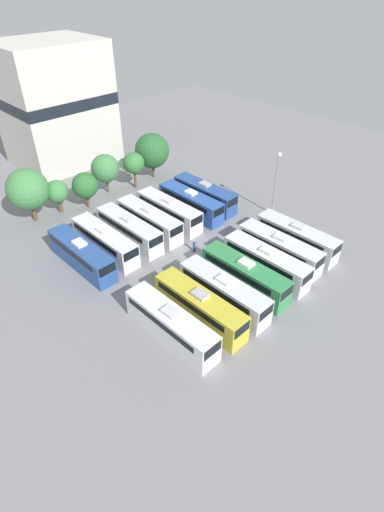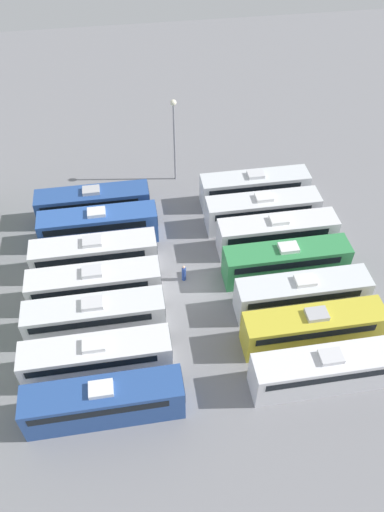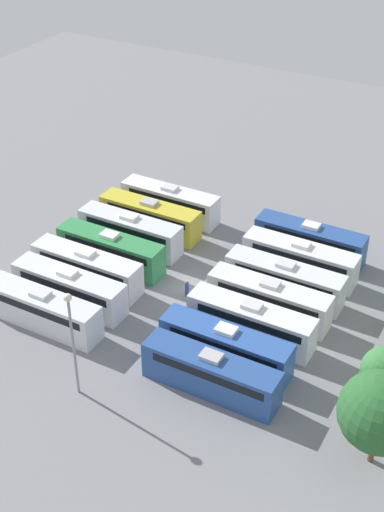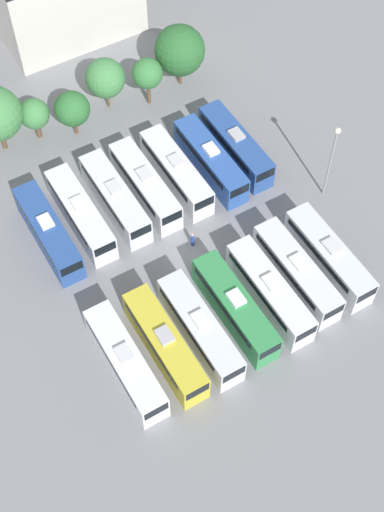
{
  "view_description": "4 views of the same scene",
  "coord_description": "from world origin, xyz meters",
  "views": [
    {
      "loc": [
        -27.69,
        -27.99,
        29.33
      ],
      "look_at": [
        -1.33,
        -1.18,
        1.4
      ],
      "focal_mm": 28.0,
      "sensor_mm": 36.0,
      "label": 1
    },
    {
      "loc": [
        -27.77,
        4.54,
        32.37
      ],
      "look_at": [
        1.93,
        -0.17,
        1.74
      ],
      "focal_mm": 35.0,
      "sensor_mm": 36.0,
      "label": 2
    },
    {
      "loc": [
        45.48,
        25.92,
        38.3
      ],
      "look_at": [
        -1.53,
        -0.13,
        2.59
      ],
      "focal_mm": 50.0,
      "sensor_mm": 36.0,
      "label": 3
    },
    {
      "loc": [
        -18.98,
        -32.85,
        55.72
      ],
      "look_at": [
        -0.33,
        -1.28,
        1.5
      ],
      "focal_mm": 50.0,
      "sensor_mm": 36.0,
      "label": 4
    }
  ],
  "objects": [
    {
      "name": "bus_13",
      "position": [
        10.39,
        8.12,
        1.73
      ],
      "size": [
        2.48,
        10.73,
        3.51
      ],
      "color": "#284C93",
      "rests_on": "ground_plane"
    },
    {
      "name": "bus_10",
      "position": [
        -0.08,
        8.21,
        1.73
      ],
      "size": [
        2.48,
        10.73,
        3.51
      ],
      "color": "silver",
      "rests_on": "ground_plane"
    },
    {
      "name": "bus_7",
      "position": [
        -10.61,
        7.83,
        1.73
      ],
      "size": [
        2.48,
        10.73,
        3.51
      ],
      "color": "#284C93",
      "rests_on": "ground_plane"
    },
    {
      "name": "bus_8",
      "position": [
        -7.08,
        8.22,
        1.73
      ],
      "size": [
        2.48,
        10.73,
        3.51
      ],
      "color": "silver",
      "rests_on": "ground_plane"
    },
    {
      "name": "worker_person",
      "position": [
        0.9,
        0.7,
        0.78
      ],
      "size": [
        0.36,
        0.36,
        1.68
      ],
      "color": "navy",
      "rests_on": "ground_plane"
    },
    {
      "name": "bus_0",
      "position": [
        -10.6,
        -7.75,
        1.73
      ],
      "size": [
        2.48,
        10.73,
        3.51
      ],
      "color": "white",
      "rests_on": "ground_plane"
    },
    {
      "name": "bus_3",
      "position": [
        0.08,
        -7.97,
        1.73
      ],
      "size": [
        2.48,
        10.73,
        3.51
      ],
      "color": "#338C4C",
      "rests_on": "ground_plane"
    },
    {
      "name": "ground_plane",
      "position": [
        0.0,
        0.0,
        0.0
      ],
      "size": [
        118.24,
        118.24,
        0.0
      ],
      "primitive_type": "plane",
      "color": "gray"
    },
    {
      "name": "bus_4",
      "position": [
        3.59,
        -8.17,
        1.73
      ],
      "size": [
        2.48,
        10.73,
        3.51
      ],
      "color": "silver",
      "rests_on": "ground_plane"
    },
    {
      "name": "bus_5",
      "position": [
        6.86,
        -7.67,
        1.73
      ],
      "size": [
        2.48,
        10.73,
        3.51
      ],
      "color": "silver",
      "rests_on": "ground_plane"
    },
    {
      "name": "bus_11",
      "position": [
        3.41,
        8.15,
        1.73
      ],
      "size": [
        2.48,
        10.73,
        3.51
      ],
      "color": "silver",
      "rests_on": "ground_plane"
    },
    {
      "name": "light_pole",
      "position": [
        15.4,
        -0.52,
        6.08
      ],
      "size": [
        0.6,
        0.6,
        9.18
      ],
      "color": "gray",
      "rests_on": "ground_plane"
    },
    {
      "name": "bus_6",
      "position": [
        10.39,
        -7.77,
        1.73
      ],
      "size": [
        2.48,
        10.73,
        3.51
      ],
      "color": "silver",
      "rests_on": "ground_plane"
    },
    {
      "name": "bus_12",
      "position": [
        7.14,
        7.7,
        1.73
      ],
      "size": [
        2.48,
        10.73,
        3.51
      ],
      "color": "#2D56A8",
      "rests_on": "ground_plane"
    },
    {
      "name": "bus_1",
      "position": [
        -6.96,
        -7.99,
        1.73
      ],
      "size": [
        2.48,
        10.73,
        3.51
      ],
      "color": "gold",
      "rests_on": "ground_plane"
    },
    {
      "name": "bus_9",
      "position": [
        -3.36,
        8.25,
        1.73
      ],
      "size": [
        2.48,
        10.73,
        3.51
      ],
      "color": "silver",
      "rests_on": "ground_plane"
    },
    {
      "name": "bus_2",
      "position": [
        -3.63,
        -8.2,
        1.73
      ],
      "size": [
        2.48,
        10.73,
        3.51
      ],
      "color": "silver",
      "rests_on": "ground_plane"
    }
  ]
}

